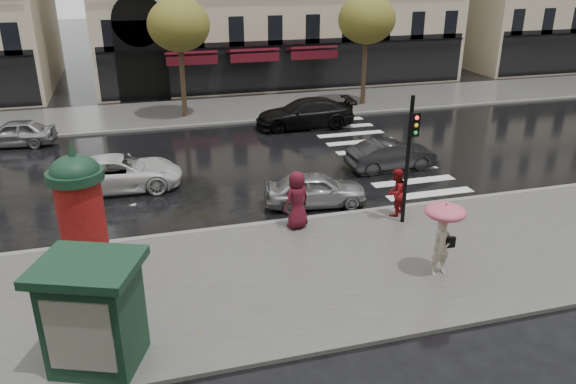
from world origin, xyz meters
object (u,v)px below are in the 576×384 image
object	(u,v)px
traffic_light	(410,149)
car_far_silver	(14,133)
morris_column	(81,212)
man_burgundy	(297,200)
car_white	(119,173)
woman_red	(396,192)
car_silver	(316,189)
newsstand	(94,313)
car_darkgrey	(391,155)
woman_umbrella	(444,227)
car_black	(305,113)

from	to	relation	value
traffic_light	car_far_silver	world-z (taller)	traffic_light
morris_column	car_far_silver	world-z (taller)	morris_column
man_burgundy	car_white	xyz separation A→B (m)	(-5.72, 5.45, -0.43)
woman_red	car_silver	distance (m)	2.97
woman_red	man_burgundy	xyz separation A→B (m)	(-3.59, 0.00, 0.13)
newsstand	traffic_light	bearing A→B (deg)	25.59
newsstand	car_white	size ratio (longest dim) A/B	0.54
car_darkgrey	car_white	distance (m)	11.40
man_burgundy	woman_umbrella	bearing A→B (deg)	104.18
woman_red	man_burgundy	size ratio (longest dim) A/B	0.87
morris_column	car_black	distance (m)	17.00
traffic_light	car_black	distance (m)	12.76
man_burgundy	traffic_light	size ratio (longest dim) A/B	0.45
woman_umbrella	car_far_silver	world-z (taller)	woman_umbrella
car_silver	car_white	size ratio (longest dim) A/B	0.77
newsstand	woman_umbrella	bearing A→B (deg)	8.52
woman_umbrella	man_burgundy	size ratio (longest dim) A/B	1.12
man_burgundy	car_silver	xyz separation A→B (m)	(1.25, 1.80, -0.47)
man_burgundy	newsstand	size ratio (longest dim) A/B	0.75
traffic_light	newsstand	xyz separation A→B (m)	(-9.84, -4.71, -1.36)
newsstand	woman_red	bearing A→B (deg)	28.83
woman_umbrella	newsstand	size ratio (longest dim) A/B	0.84
woman_red	traffic_light	bearing A→B (deg)	59.38
car_silver	car_darkgrey	xyz separation A→B (m)	(4.41, 2.82, 0.00)
woman_red	car_black	world-z (taller)	woman_red
morris_column	newsstand	distance (m)	4.15
car_far_silver	car_silver	bearing A→B (deg)	53.67
car_black	woman_umbrella	bearing A→B (deg)	-0.45
morris_column	car_darkgrey	size ratio (longest dim) A/B	1.04
woman_umbrella	man_burgundy	xyz separation A→B (m)	(-3.08, 4.01, -0.47)
car_black	car_far_silver	xyz separation A→B (m)	(-14.64, 0.69, -0.12)
car_silver	car_white	world-z (taller)	car_white
newsstand	car_white	bearing A→B (deg)	87.36
car_silver	car_black	size ratio (longest dim) A/B	0.71
newsstand	man_burgundy	bearing A→B (deg)	40.97
woman_red	car_far_silver	distance (m)	19.01
newsstand	car_far_silver	bearing A→B (deg)	103.81
car_far_silver	man_burgundy	bearing A→B (deg)	46.10
morris_column	car_white	world-z (taller)	morris_column
traffic_light	newsstand	world-z (taller)	traffic_light
morris_column	car_white	distance (m)	6.96
traffic_light	woman_umbrella	bearing A→B (deg)	-99.39
car_black	car_far_silver	size ratio (longest dim) A/B	1.39
car_darkgrey	car_far_silver	distance (m)	18.15
traffic_light	morris_column	bearing A→B (deg)	-176.49
woman_red	car_white	xyz separation A→B (m)	(-9.31, 5.45, -0.30)
traffic_light	car_white	size ratio (longest dim) A/B	0.90
woman_umbrella	newsstand	distance (m)	9.40
morris_column	car_silver	bearing A→B (deg)	21.59
man_burgundy	morris_column	size ratio (longest dim) A/B	0.49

